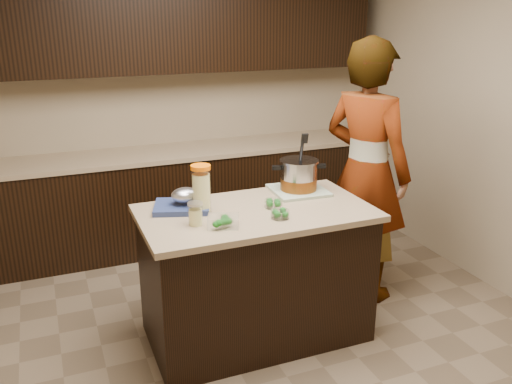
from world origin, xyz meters
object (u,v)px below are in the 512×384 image
stock_pot (299,177)px  person (366,172)px  island (256,274)px  lemonade_pitcher (201,191)px

stock_pot → person: size_ratio=0.20×
stock_pot → person: 0.58m
island → person: 1.14m
island → lemonade_pitcher: 0.68m
stock_pot → person: person is taller
island → person: bearing=15.4°
stock_pot → lemonade_pitcher: stock_pot is taller
island → lemonade_pitcher: (-0.33, 0.09, 0.59)m
stock_pot → lemonade_pitcher: bearing=-155.7°
lemonade_pitcher → person: person is taller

